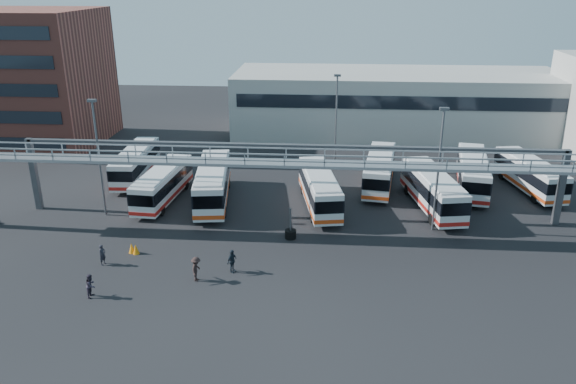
# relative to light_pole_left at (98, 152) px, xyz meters

# --- Properties ---
(ground) EXTENTS (140.00, 140.00, 0.00)m
(ground) POSITION_rel_light_pole_left_xyz_m (16.00, -8.00, -5.73)
(ground) COLOR black
(ground) RESTS_ON ground
(gantry) EXTENTS (51.40, 5.15, 7.10)m
(gantry) POSITION_rel_light_pole_left_xyz_m (16.00, -2.13, -0.22)
(gantry) COLOR #9A9DA2
(gantry) RESTS_ON ground
(apartment_building) EXTENTS (18.00, 15.00, 16.00)m
(apartment_building) POSITION_rel_light_pole_left_xyz_m (-18.00, 22.00, 2.27)
(apartment_building) COLOR brown
(apartment_building) RESTS_ON ground
(warehouse) EXTENTS (42.00, 14.00, 8.00)m
(warehouse) POSITION_rel_light_pole_left_xyz_m (28.00, 30.00, -1.73)
(warehouse) COLOR #9E9E99
(warehouse) RESTS_ON ground
(light_pole_left) EXTENTS (0.70, 0.35, 10.21)m
(light_pole_left) POSITION_rel_light_pole_left_xyz_m (0.00, 0.00, 0.00)
(light_pole_left) COLOR #4C4F54
(light_pole_left) RESTS_ON ground
(light_pole_mid) EXTENTS (0.70, 0.35, 10.21)m
(light_pole_mid) POSITION_rel_light_pole_left_xyz_m (28.00, -1.00, 0.00)
(light_pole_mid) COLOR #4C4F54
(light_pole_mid) RESTS_ON ground
(light_pole_back) EXTENTS (0.70, 0.35, 10.21)m
(light_pole_back) POSITION_rel_light_pole_left_xyz_m (20.00, 14.00, 0.00)
(light_pole_back) COLOR #4C4F54
(light_pole_back) RESTS_ON ground
(bus_1) EXTENTS (2.88, 10.53, 3.17)m
(bus_1) POSITION_rel_light_pole_left_xyz_m (-0.33, 9.45, -3.98)
(bus_1) COLOR silver
(bus_1) RESTS_ON ground
(bus_2) EXTENTS (3.17, 10.40, 3.11)m
(bus_2) POSITION_rel_light_pole_left_xyz_m (4.14, 3.63, -4.01)
(bus_2) COLOR silver
(bus_2) RESTS_ON ground
(bus_3) EXTENTS (4.09, 11.72, 3.49)m
(bus_3) POSITION_rel_light_pole_left_xyz_m (8.81, 3.71, -3.80)
(bus_3) COLOR silver
(bus_3) RESTS_ON ground
(bus_5) EXTENTS (4.28, 10.95, 3.24)m
(bus_5) POSITION_rel_light_pole_left_xyz_m (18.57, 3.31, -3.93)
(bus_5) COLOR silver
(bus_5) RESTS_ON ground
(bus_6) EXTENTS (4.03, 11.01, 3.27)m
(bus_6) POSITION_rel_light_pole_left_xyz_m (24.36, 8.94, -3.92)
(bus_6) COLOR silver
(bus_6) RESTS_ON ground
(bus_7) EXTENTS (4.41, 11.28, 3.34)m
(bus_7) POSITION_rel_light_pole_left_xyz_m (28.61, 3.65, -3.88)
(bus_7) COLOR silver
(bus_7) RESTS_ON ground
(bus_8) EXTENTS (4.41, 11.34, 3.36)m
(bus_8) POSITION_rel_light_pole_left_xyz_m (33.25, 8.63, -3.87)
(bus_8) COLOR silver
(bus_8) RESTS_ON ground
(bus_9) EXTENTS (4.23, 10.55, 3.13)m
(bus_9) POSITION_rel_light_pole_left_xyz_m (38.75, 8.98, -4.00)
(bus_9) COLOR silver
(bus_9) RESTS_ON ground
(pedestrian_a) EXTENTS (0.55, 0.66, 1.56)m
(pedestrian_a) POSITION_rel_light_pole_left_xyz_m (3.23, -8.85, -4.95)
(pedestrian_a) COLOR #212129
(pedestrian_a) RESTS_ON ground
(pedestrian_b) EXTENTS (0.62, 0.79, 1.61)m
(pedestrian_b) POSITION_rel_light_pole_left_xyz_m (4.15, -13.13, -4.92)
(pedestrian_b) COLOR #2A2431
(pedestrian_b) RESTS_ON ground
(pedestrian_c) EXTENTS (0.72, 1.18, 1.76)m
(pedestrian_c) POSITION_rel_light_pole_left_xyz_m (10.51, -10.61, -4.85)
(pedestrian_c) COLOR black
(pedestrian_c) RESTS_ON ground
(pedestrian_d) EXTENTS (0.82, 1.08, 1.71)m
(pedestrian_d) POSITION_rel_light_pole_left_xyz_m (12.74, -9.25, -4.87)
(pedestrian_d) COLOR black
(pedestrian_d) RESTS_ON ground
(cone_left) EXTENTS (0.55, 0.55, 0.77)m
(cone_left) POSITION_rel_light_pole_left_xyz_m (5.05, -7.04, -5.34)
(cone_left) COLOR orange
(cone_left) RESTS_ON ground
(cone_right) EXTENTS (0.58, 0.58, 0.78)m
(cone_right) POSITION_rel_light_pole_left_xyz_m (4.68, -6.89, -5.34)
(cone_right) COLOR orange
(cone_right) RESTS_ON ground
(tire_stack) EXTENTS (0.90, 0.90, 2.58)m
(tire_stack) POSITION_rel_light_pole_left_xyz_m (16.45, -3.50, -5.29)
(tire_stack) COLOR black
(tire_stack) RESTS_ON ground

